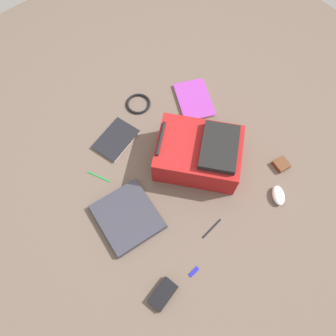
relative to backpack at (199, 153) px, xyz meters
The scene contains 12 objects.
ground_plane 0.18m from the backpack, 110.85° to the right, with size 3.32×3.32×0.00m, color brown.
backpack is the anchor object (origin of this frame).
laptop 0.49m from the backpack, 88.88° to the right, with size 0.33×0.31×0.03m.
book_red 0.41m from the backpack, 141.38° to the left, with size 0.33×0.29×0.02m.
book_blue 0.48m from the backpack, 145.86° to the right, with size 0.22×0.27×0.02m.
computer_mouse 0.46m from the backpack, 23.33° to the left, with size 0.06×0.11×0.04m, color silver.
cable_coil 0.51m from the backpack, behind, with size 0.14×0.14×0.01m, color black.
power_brick 0.70m from the backpack, 55.05° to the right, with size 0.07×0.13×0.03m, color black.
pen_black 0.39m from the backpack, 31.51° to the right, with size 0.01×0.01×0.13m, color black.
pen_blue 0.55m from the backpack, 119.84° to the right, with size 0.01×0.01×0.14m, color #198C33.
earbud_pouch 0.45m from the backpack, 46.78° to the left, with size 0.07×0.07×0.03m, color #59331E.
usb_stick 0.58m from the backpack, 43.83° to the right, with size 0.02×0.05×0.01m, color #191999.
Camera 1 is at (0.54, -0.47, 1.57)m, focal length 34.48 mm.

